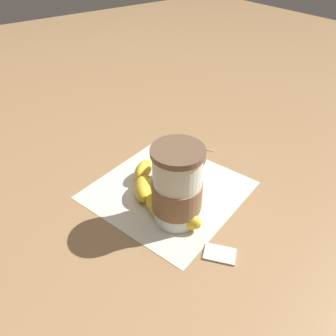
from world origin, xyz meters
name	(u,v)px	position (x,y,z in m)	size (l,w,h in m)	color
ground_plane	(168,190)	(0.00, 0.00, 0.00)	(3.00, 3.00, 0.00)	#936D47
paper_napkin	(168,190)	(0.00, 0.00, 0.00)	(0.27, 0.27, 0.00)	beige
coffee_cup	(177,188)	(-0.07, 0.03, 0.07)	(0.09, 0.09, 0.15)	silver
muffin	(184,163)	(0.00, -0.04, 0.05)	(0.09, 0.09, 0.09)	white
banana	(156,195)	(-0.02, 0.04, 0.02)	(0.21, 0.10, 0.04)	gold
sugar_packet	(220,253)	(-0.17, 0.03, 0.00)	(0.05, 0.03, 0.01)	white
wooden_stirrer	(192,146)	(0.09, -0.14, 0.00)	(0.11, 0.01, 0.00)	#9E7547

